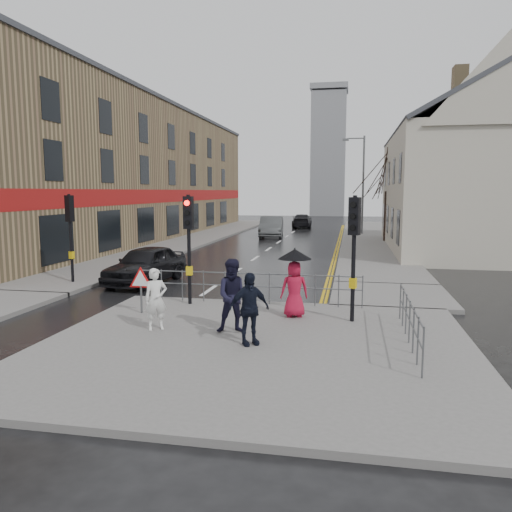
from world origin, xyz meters
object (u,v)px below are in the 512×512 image
at_px(pedestrian_with_umbrella, 294,279).
at_px(car_mid, 271,227).
at_px(car_parked, 146,264).
at_px(pedestrian_d, 249,309).
at_px(pedestrian_a, 156,299).
at_px(pedestrian_b, 234,296).

distance_m(pedestrian_with_umbrella, car_mid, 26.05).
bearing_deg(pedestrian_with_umbrella, car_parked, 143.50).
bearing_deg(pedestrian_d, car_mid, 64.44).
height_order(pedestrian_a, pedestrian_d, pedestrian_d).
distance_m(pedestrian_d, car_parked, 9.50).
xyz_separation_m(pedestrian_d, car_mid, (-4.01, 28.36, -0.15)).
height_order(pedestrian_a, car_parked, pedestrian_a).
bearing_deg(pedestrian_a, car_mid, 60.82).
bearing_deg(pedestrian_a, pedestrian_d, -49.25).
relative_size(pedestrian_d, car_mid, 0.33).
relative_size(pedestrian_with_umbrella, pedestrian_d, 1.14).
height_order(pedestrian_a, car_mid, pedestrian_a).
height_order(pedestrian_a, pedestrian_b, pedestrian_b).
xyz_separation_m(pedestrian_a, pedestrian_d, (2.58, -0.79, 0.05)).
distance_m(car_parked, car_mid, 20.88).
relative_size(pedestrian_b, car_mid, 0.37).
height_order(pedestrian_a, pedestrian_with_umbrella, pedestrian_with_umbrella).
bearing_deg(car_mid, pedestrian_b, -88.90).
xyz_separation_m(pedestrian_with_umbrella, pedestrian_d, (-0.73, -2.75, -0.24)).
bearing_deg(car_mid, pedestrian_a, -93.09).
relative_size(pedestrian_d, car_parked, 0.38).
bearing_deg(pedestrian_with_umbrella, pedestrian_d, -104.91).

